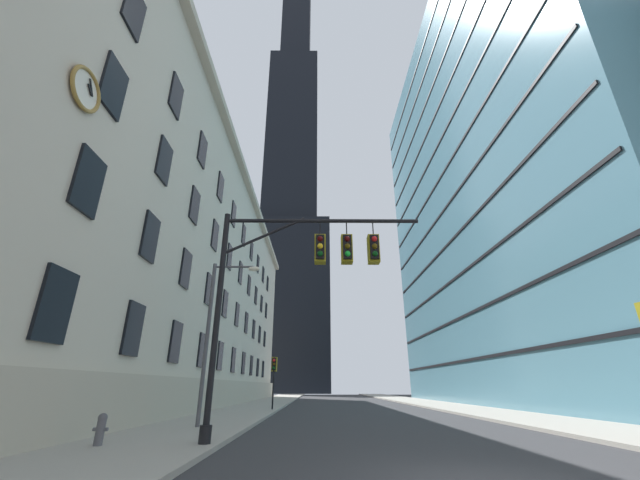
# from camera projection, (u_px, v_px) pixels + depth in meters

# --- Properties ---
(station_building) EXTENTS (15.16, 64.11, 22.99)m
(station_building) POSITION_uv_depth(u_px,v_px,m) (159.00, 276.00, 35.15)
(station_building) COLOR beige
(station_building) RESTS_ON ground
(dark_skyscraper) EXTENTS (24.26, 24.26, 225.16)m
(dark_skyscraper) POSITION_uv_depth(u_px,v_px,m) (292.00, 177.00, 123.91)
(dark_skyscraper) COLOR black
(dark_skyscraper) RESTS_ON ground
(glass_office_midrise) EXTENTS (18.79, 46.18, 47.87)m
(glass_office_midrise) POSITION_uv_depth(u_px,v_px,m) (521.00, 179.00, 42.54)
(glass_office_midrise) COLOR teal
(glass_office_midrise) RESTS_ON ground
(traffic_signal_mast) EXTENTS (7.19, 0.63, 7.48)m
(traffic_signal_mast) POSITION_uv_depth(u_px,v_px,m) (309.00, 267.00, 12.94)
(traffic_signal_mast) COLOR black
(traffic_signal_mast) RESTS_ON sidewalk_left
(traffic_light_far_left) EXTENTS (0.40, 0.63, 3.67)m
(traffic_light_far_left) POSITION_uv_depth(u_px,v_px,m) (274.00, 367.00, 28.20)
(traffic_light_far_left) COLOR black
(traffic_light_far_left) RESTS_ON sidewalk_left
(street_lamppost) EXTENTS (2.29, 0.32, 7.14)m
(street_lamppost) POSITION_uv_depth(u_px,v_px,m) (216.00, 323.00, 16.96)
(street_lamppost) COLOR #47474C
(street_lamppost) RESTS_ON sidewalk_left
(fire_hydrant) EXTENTS (0.42, 0.26, 0.85)m
(fire_hydrant) POSITION_uv_depth(u_px,v_px,m) (101.00, 428.00, 10.68)
(fire_hydrant) COLOR #4C4C51
(fire_hydrant) RESTS_ON sidewalk_left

